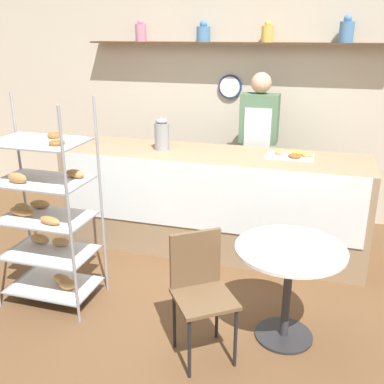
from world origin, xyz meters
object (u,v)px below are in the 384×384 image
cafe_chair (200,283)px  cafe_table (289,270)px  pastry_rack (46,218)px  coffee_carafe (162,134)px  person_worker (258,145)px  donut_tray_counter (292,155)px

cafe_chair → cafe_table: bearing=-7.6°
pastry_rack → coffee_carafe: (0.50, 1.33, 0.43)m
coffee_carafe → pastry_rack: bearing=-110.8°
pastry_rack → person_worker: person_worker is taller
cafe_table → cafe_chair: size_ratio=0.88×
coffee_carafe → donut_tray_counter: (1.28, 0.09, -0.13)m
cafe_chair → coffee_carafe: coffee_carafe is taller
person_worker → coffee_carafe: bearing=-143.0°
pastry_rack → donut_tray_counter: 2.30m
cafe_table → coffee_carafe: 2.01m
cafe_chair → pastry_rack: bearing=132.5°
person_worker → coffee_carafe: size_ratio=5.44×
person_worker → cafe_chair: (-0.03, -2.26, -0.42)m
pastry_rack → coffee_carafe: bearing=69.2°
person_worker → donut_tray_counter: person_worker is taller
cafe_chair → donut_tray_counter: size_ratio=1.96×
coffee_carafe → cafe_table: bearing=-42.6°
cafe_table → cafe_chair: 0.64m
cafe_table → coffee_carafe: size_ratio=2.41×
donut_tray_counter → person_worker: bearing=125.7°
cafe_chair → coffee_carafe: 1.92m
cafe_chair → donut_tray_counter: bearing=39.6°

